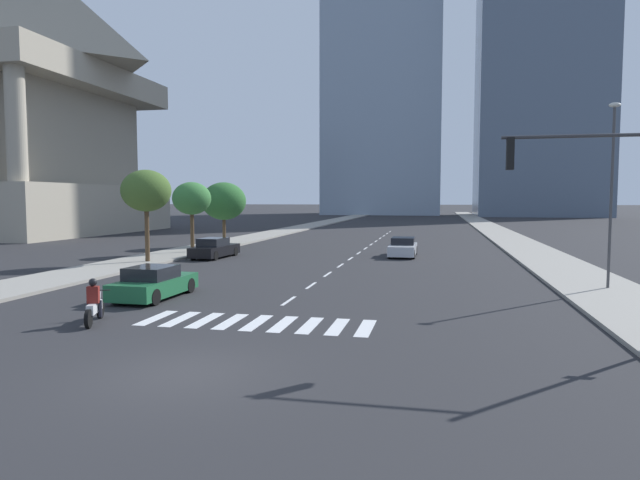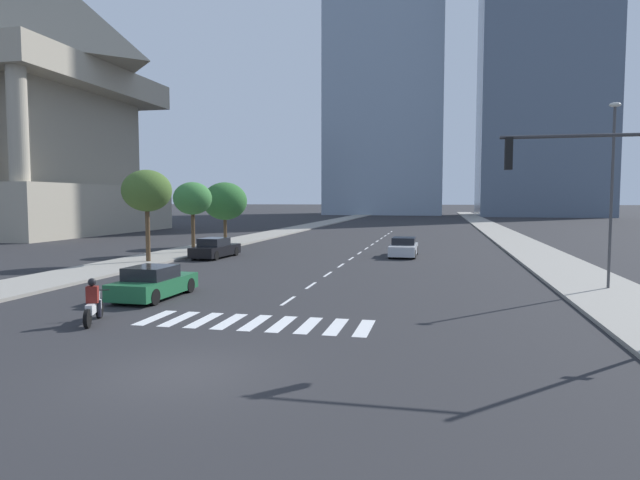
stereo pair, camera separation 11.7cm
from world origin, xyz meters
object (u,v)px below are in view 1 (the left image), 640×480
at_px(street_tree_third, 224,201).
at_px(street_tree_nearest, 146,191).
at_px(sedan_silver_0, 403,248).
at_px(traffic_signal_near, 609,191).
at_px(street_tree_second, 192,199).
at_px(motorcycle_lead, 94,305).
at_px(sedan_black_1, 214,249).
at_px(sedan_green_2, 154,283).
at_px(street_lamp_east, 612,182).

bearing_deg(street_tree_third, street_tree_nearest, -90.00).
xyz_separation_m(sedan_silver_0, traffic_signal_near, (6.91, -22.84, 3.67)).
bearing_deg(street_tree_second, sedan_silver_0, 4.55).
xyz_separation_m(motorcycle_lead, sedan_silver_0, (8.57, 23.39, 0.03)).
bearing_deg(street_tree_third, street_tree_second, -90.00).
relative_size(motorcycle_lead, sedan_black_1, 0.42).
xyz_separation_m(motorcycle_lead, sedan_black_1, (-4.12, 19.71, 0.05)).
bearing_deg(street_tree_third, sedan_green_2, -74.74).
relative_size(sedan_silver_0, street_lamp_east, 0.57).
height_order(motorcycle_lead, street_tree_second, street_tree_second).
xyz_separation_m(sedan_silver_0, street_tree_third, (-15.47, 5.04, 3.25)).
bearing_deg(sedan_black_1, sedan_green_2, -162.68).
xyz_separation_m(sedan_black_1, traffic_signal_near, (19.61, -19.17, 3.65)).
xyz_separation_m(sedan_green_2, street_tree_third, (-6.50, 23.84, 3.26)).
relative_size(motorcycle_lead, street_tree_second, 0.39).
bearing_deg(street_tree_nearest, sedan_green_2, -59.53).
height_order(motorcycle_lead, sedan_silver_0, motorcycle_lead).
height_order(sedan_green_2, street_lamp_east, street_lamp_east).
height_order(sedan_silver_0, traffic_signal_near, traffic_signal_near).
xyz_separation_m(sedan_silver_0, street_tree_nearest, (-15.47, -7.75, 3.93)).
bearing_deg(street_lamp_east, street_tree_third, 144.39).
bearing_deg(street_tree_third, street_lamp_east, -35.61).
xyz_separation_m(sedan_black_1, street_tree_nearest, (-2.77, -4.07, 3.92)).
bearing_deg(street_lamp_east, sedan_black_1, 157.40).
bearing_deg(motorcycle_lead, street_tree_second, -2.96).
distance_m(street_lamp_east, street_tree_nearest, 25.78).
bearing_deg(motorcycle_lead, street_lamp_east, -80.78).
height_order(sedan_green_2, street_tree_nearest, street_tree_nearest).
relative_size(motorcycle_lead, sedan_silver_0, 0.44).
height_order(traffic_signal_near, street_tree_third, traffic_signal_near).
height_order(motorcycle_lead, traffic_signal_near, traffic_signal_near).
height_order(sedan_silver_0, street_tree_third, street_tree_third).
xyz_separation_m(street_tree_nearest, street_tree_third, (0.00, 12.79, -0.68)).
distance_m(traffic_signal_near, street_tree_third, 35.76).
distance_m(sedan_black_1, street_tree_third, 9.71).
relative_size(sedan_black_1, street_tree_third, 0.89).
distance_m(motorcycle_lead, sedan_black_1, 20.14).
xyz_separation_m(motorcycle_lead, sedan_green_2, (-0.39, 4.59, 0.03)).
distance_m(sedan_black_1, sedan_green_2, 15.58).
height_order(traffic_signal_near, street_tree_nearest, traffic_signal_near).
bearing_deg(street_tree_nearest, sedan_black_1, 55.72).
distance_m(motorcycle_lead, street_tree_nearest, 17.55).
distance_m(traffic_signal_near, street_lamp_east, 10.23).
bearing_deg(street_tree_nearest, sedan_silver_0, 26.60).
height_order(sedan_black_1, traffic_signal_near, traffic_signal_near).
bearing_deg(street_lamp_east, street_tree_second, 154.94).
height_order(motorcycle_lead, sedan_green_2, motorcycle_lead).
distance_m(sedan_silver_0, sedan_black_1, 13.22).
xyz_separation_m(sedan_silver_0, street_tree_second, (-15.47, -1.23, 3.46)).
height_order(sedan_black_1, street_lamp_east, street_lamp_east).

